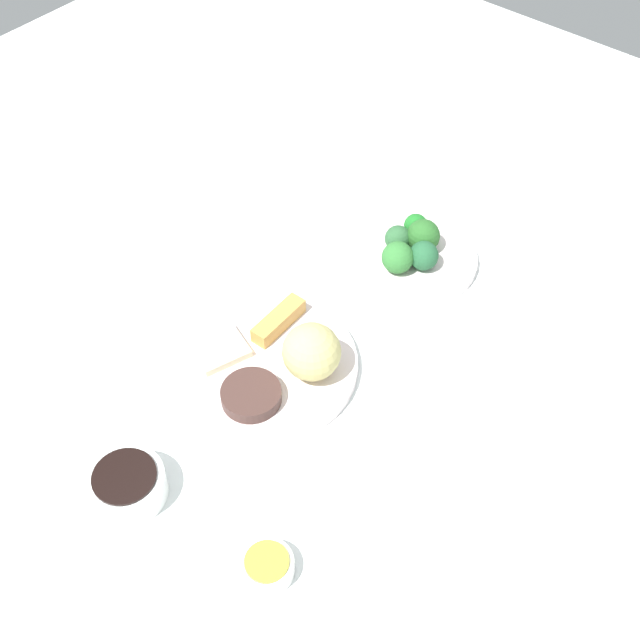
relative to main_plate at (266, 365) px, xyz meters
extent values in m
cube|color=white|center=(-0.06, 0.01, -0.02)|extent=(2.20, 2.20, 0.02)
cylinder|color=white|center=(0.00, 0.00, 0.00)|extent=(0.26, 0.26, 0.02)
sphere|color=tan|center=(-0.06, -0.03, 0.05)|extent=(0.08, 0.08, 0.08)
cube|color=#C99245|center=(0.03, -0.06, 0.02)|extent=(0.03, 0.09, 0.02)
cube|color=beige|center=(0.06, 0.03, 0.01)|extent=(0.08, 0.09, 0.01)
cylinder|color=#412B26|center=(-0.03, 0.06, 0.02)|extent=(0.08, 0.08, 0.02)
cylinder|color=white|center=(-0.04, -0.31, 0.00)|extent=(0.20, 0.20, 0.01)
sphere|color=#317432|center=(-0.03, -0.27, 0.03)|extent=(0.05, 0.05, 0.05)
sphere|color=#286126|center=(-0.04, -0.33, 0.03)|extent=(0.05, 0.05, 0.05)
sphere|color=#235934|center=(-0.06, -0.30, 0.03)|extent=(0.05, 0.05, 0.05)
sphere|color=#2D5E34|center=(-0.01, -0.30, 0.03)|extent=(0.04, 0.04, 0.04)
sphere|color=#1E6F25|center=(-0.01, -0.35, 0.03)|extent=(0.04, 0.04, 0.04)
cylinder|color=white|center=(0.00, 0.26, 0.01)|extent=(0.10, 0.10, 0.04)
cylinder|color=black|center=(0.00, 0.26, 0.03)|extent=(0.08, 0.08, 0.00)
cylinder|color=white|center=(-0.20, 0.22, 0.00)|extent=(0.06, 0.06, 0.02)
cylinder|color=yellow|center=(-0.20, 0.22, 0.02)|extent=(0.05, 0.05, 0.00)
camera|label=1|loc=(-0.51, 0.49, 0.90)|focal=45.76mm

